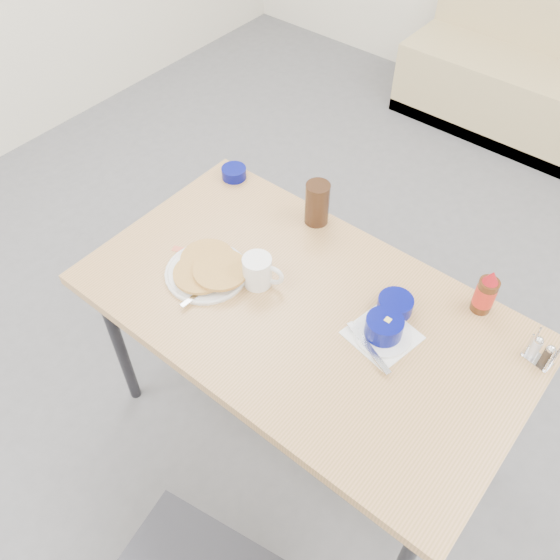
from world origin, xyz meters
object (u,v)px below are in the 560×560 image
Objects in this scene: butter_bowl at (395,305)px; amber_tumbler at (317,203)px; coffee_mug at (259,271)px; grits_setting at (383,329)px; syrup_bottle at (486,293)px; condiment_caddy at (541,353)px; dining_table at (303,319)px; creamer_bowl at (234,173)px; pancake_plate at (208,270)px.

amber_tumbler is (-0.43, 0.17, 0.06)m from butter_bowl.
amber_tumbler is (-0.03, 0.35, 0.03)m from coffee_mug.
syrup_bottle is (0.18, 0.28, 0.04)m from grits_setting.
amber_tumbler is at bearing 148.32° from grits_setting.
syrup_bottle is (0.60, 0.35, 0.02)m from coffee_mug.
condiment_caddy is at bearing -4.74° from amber_tumbler.
dining_table is 0.42m from amber_tumbler.
coffee_mug is at bearing -39.54° from creamer_bowl.
amber_tumbler reaches higher than butter_bowl.
dining_table is 8.76× the size of amber_tumbler.
dining_table is at bearing 14.67° from pancake_plate.
amber_tumbler is 0.96× the size of syrup_bottle.
condiment_caddy is (0.42, 0.10, 0.01)m from butter_bowl.
coffee_mug is 0.86m from condiment_caddy.
creamer_bowl is at bearing 168.28° from butter_bowl.
dining_table is at bearing -58.59° from amber_tumbler.
creamer_bowl is at bearing -179.58° from amber_tumbler.
grits_setting is 0.89m from creamer_bowl.
coffee_mug is (0.15, 0.08, 0.03)m from pancake_plate.
butter_bowl is (-0.02, 0.11, -0.01)m from grits_setting.
creamer_bowl is at bearing 122.45° from pancake_plate.
creamer_bowl is 0.39m from amber_tumbler.
grits_setting is at bearing -31.68° from amber_tumbler.
coffee_mug is 1.35× the size of condiment_caddy.
dining_table is 4.80× the size of pancake_plate.
butter_bowl is at bearing -155.32° from condiment_caddy.
pancake_plate is 0.50m from creamer_bowl.
pancake_plate is 1.75× the size of syrup_bottle.
coffee_mug is 0.81× the size of syrup_bottle.
amber_tumbler is at bearing 95.39° from coffee_mug.
creamer_bowl is at bearing -172.21° from condiment_caddy.
pancake_plate is at bearing -153.71° from coffee_mug.
syrup_bottle is at bearing 40.40° from butter_bowl.
pancake_plate is at bearing -150.50° from syrup_bottle.
creamer_bowl reaches higher than dining_table.
dining_table is 0.29m from butter_bowl.
creamer_bowl is 0.59× the size of amber_tumbler.
syrup_bottle is at bearing 30.29° from coffee_mug.
pancake_plate is 0.87m from syrup_bottle.
butter_bowl reaches higher than dining_table.
condiment_caddy is 0.60× the size of syrup_bottle.
dining_table is 0.21m from coffee_mug.
grits_setting is 2.08× the size of butter_bowl.
grits_setting reaches higher than dining_table.
amber_tumbler reaches higher than pancake_plate.
dining_table is 10.33× the size of coffee_mug.
butter_bowl is 1.09× the size of condiment_caddy.
grits_setting is (0.25, 0.06, 0.09)m from dining_table.
pancake_plate is 0.45m from amber_tumbler.
butter_bowl is 0.43m from condiment_caddy.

